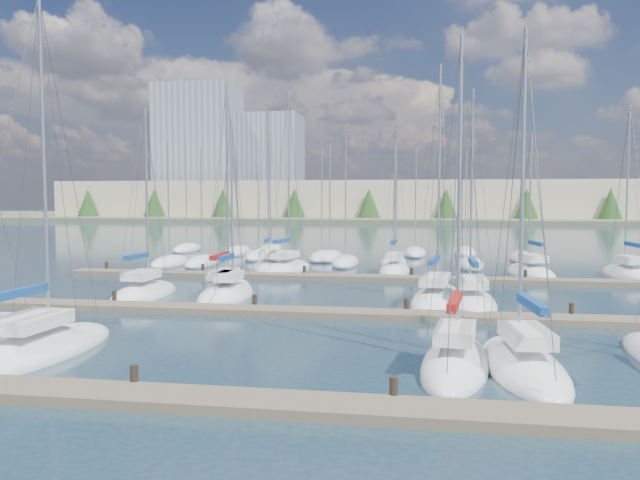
% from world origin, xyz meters
% --- Properties ---
extents(ground, '(400.00, 400.00, 0.00)m').
position_xyz_m(ground, '(0.00, 60.00, 0.00)').
color(ground, '#223945').
rests_on(ground, ground).
extents(dock_near, '(44.00, 1.93, 1.10)m').
position_xyz_m(dock_near, '(0.00, 2.01, 0.15)').
color(dock_near, '#6B5E4C').
rests_on(dock_near, ground).
extents(dock_mid, '(44.00, 1.93, 1.10)m').
position_xyz_m(dock_mid, '(0.00, 16.01, 0.15)').
color(dock_mid, '#6B5E4C').
rests_on(dock_mid, ground).
extents(dock_far, '(44.00, 1.93, 1.10)m').
position_xyz_m(dock_far, '(0.00, 30.01, 0.15)').
color(dock_far, '#6B5E4C').
rests_on(dock_far, ground).
extents(sailboat_o, '(4.06, 8.58, 15.34)m').
position_xyz_m(sailboat_o, '(-6.22, 34.55, 0.19)').
color(sailboat_o, white).
rests_on(sailboat_o, ground).
extents(sailboat_r, '(2.84, 8.52, 13.77)m').
position_xyz_m(sailboat_r, '(20.04, 34.90, 0.19)').
color(sailboat_r, white).
rests_on(sailboat_r, ground).
extents(sailboat_q, '(3.92, 8.29, 11.66)m').
position_xyz_m(sailboat_q, '(13.06, 34.99, 0.17)').
color(sailboat_q, white).
rests_on(sailboat_q, ground).
extents(sailboat_l, '(2.86, 8.45, 12.77)m').
position_xyz_m(sailboat_l, '(7.46, 20.45, 0.18)').
color(sailboat_l, white).
rests_on(sailboat_l, ground).
extents(sailboat_c, '(3.59, 8.85, 14.42)m').
position_xyz_m(sailboat_c, '(-9.79, 6.63, 0.18)').
color(sailboat_c, white).
rests_on(sailboat_c, ground).
extents(sailboat_d, '(3.23, 7.71, 12.43)m').
position_xyz_m(sailboat_d, '(5.97, 7.22, 0.19)').
color(sailboat_d, white).
rests_on(sailboat_d, ground).
extents(sailboat_j, '(2.61, 6.71, 11.46)m').
position_xyz_m(sailboat_j, '(-6.52, 20.65, 0.19)').
color(sailboat_j, white).
rests_on(sailboat_j, ground).
extents(sailboat_h, '(2.77, 7.12, 12.14)m').
position_xyz_m(sailboat_h, '(-11.87, 20.35, 0.18)').
color(sailboat_h, white).
rests_on(sailboat_h, ground).
extents(sailboat_i, '(2.61, 8.43, 13.70)m').
position_xyz_m(sailboat_i, '(-7.18, 21.68, 0.19)').
color(sailboat_i, white).
rests_on(sailboat_i, ground).
extents(sailboat_e, '(3.21, 8.04, 12.59)m').
position_xyz_m(sailboat_e, '(8.26, 7.24, 0.18)').
color(sailboat_e, white).
rests_on(sailboat_e, ground).
extents(sailboat_n, '(3.77, 8.32, 14.46)m').
position_xyz_m(sailboat_n, '(-7.89, 35.21, 0.20)').
color(sailboat_n, white).
rests_on(sailboat_n, ground).
extents(sailboat_p, '(2.65, 7.15, 12.21)m').
position_xyz_m(sailboat_p, '(2.57, 34.95, 0.19)').
color(sailboat_p, white).
rests_on(sailboat_p, ground).
extents(sailboat_k, '(3.87, 9.82, 14.37)m').
position_xyz_m(sailboat_k, '(5.57, 21.27, 0.19)').
color(sailboat_k, white).
rests_on(sailboat_k, ground).
extents(distant_boats, '(36.93, 20.75, 13.30)m').
position_xyz_m(distant_boats, '(-4.34, 43.76, 0.29)').
color(distant_boats, '#9EA0A5').
rests_on(distant_boats, ground).
extents(shoreline, '(400.00, 60.00, 38.00)m').
position_xyz_m(shoreline, '(-13.29, 149.77, 7.44)').
color(shoreline, '#666B51').
rests_on(shoreline, ground).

